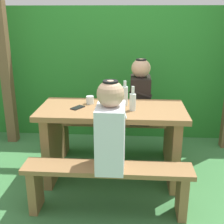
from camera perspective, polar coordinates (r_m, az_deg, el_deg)
The scene contains 12 objects.
ground_plane at distance 3.15m, azimuth 0.00°, elevation -12.60°, with size 12.00×12.00×0.00m, color #3C7740.
hedge_backdrop at distance 4.43m, azimuth 1.54°, elevation 8.56°, with size 6.40×1.09×1.72m, color #297C2A.
pergola_post_left at distance 3.92m, azimuth -20.00°, elevation 9.77°, with size 0.12×0.12×2.20m, color brown.
picnic_table at distance 2.91m, azimuth 0.00°, elevation -3.83°, with size 1.40×0.64×0.77m.
bench_near at distance 2.52m, azimuth -0.90°, elevation -12.92°, with size 1.40×0.24×0.44m.
bench_far at distance 3.50m, azimuth 0.63°, elevation -3.52°, with size 1.40×0.24×0.44m.
person_white_shirt at distance 2.31m, azimuth -0.28°, elevation -3.25°, with size 0.25×0.35×0.72m.
person_black_coat at distance 3.34m, azimuth 5.44°, elevation 3.59°, with size 0.25×0.35×0.72m.
drinking_glass at distance 2.95m, azimuth -4.27°, elevation 2.34°, with size 0.08×0.08×0.08m, color silver.
bottle_left at distance 2.73m, azimuth 4.01°, elevation 2.11°, with size 0.06×0.06×0.23m.
bottle_right at distance 2.88m, azimuth 2.48°, elevation 3.24°, with size 0.06×0.06×0.25m.
cell_phone at distance 2.83m, azimuth -6.65°, elevation 0.85°, with size 0.07×0.14×0.01m, color black.
Camera 1 is at (0.19, -2.69, 1.63)m, focal length 47.43 mm.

